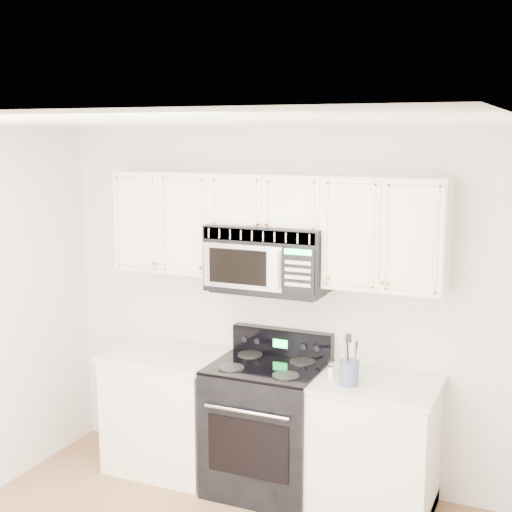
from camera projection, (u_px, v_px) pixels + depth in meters
The scene contains 9 objects.
room at pixel (155, 377), 3.69m from camera, with size 3.51×3.51×2.61m.
base_cabinet_left at pixel (168, 414), 5.45m from camera, with size 0.86×0.65×0.92m.
base_cabinet_right at pixel (372, 451), 4.82m from camera, with size 0.86×0.65×0.92m.
range at pixel (267, 425), 5.10m from camera, with size 0.77×0.70×1.12m.
upper_cabinets at pixel (272, 221), 5.01m from camera, with size 2.44×0.37×0.75m.
microwave at pixel (269, 258), 5.01m from camera, with size 0.84×0.47×0.46m.
utensil_crock at pixel (349, 372), 4.65m from camera, with size 0.13×0.13×0.34m.
shaker_salt at pixel (331, 372), 4.77m from camera, with size 0.04×0.04×0.10m.
shaker_pepper at pixel (331, 368), 4.86m from camera, with size 0.04×0.04×0.09m.
Camera 1 is at (1.89, -3.02, 2.55)m, focal length 50.00 mm.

